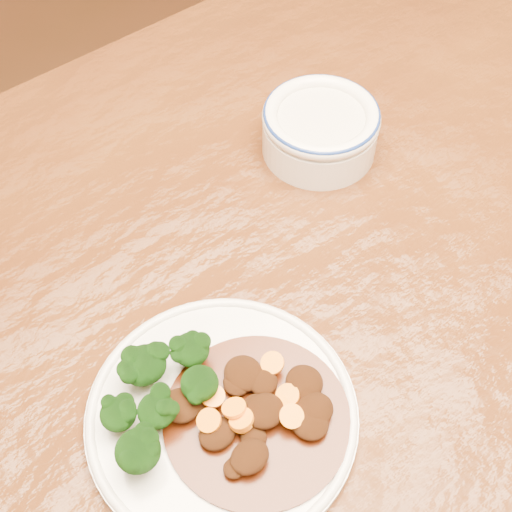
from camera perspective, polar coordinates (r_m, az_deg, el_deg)
ground at (r=1.44m, az=4.39°, el=-17.32°), size 4.00×4.00×0.00m
dining_table at (r=0.84m, az=7.21°, el=-1.92°), size 1.52×0.93×0.75m
dinner_plate at (r=0.65m, az=-2.74°, el=-12.55°), size 0.24×0.24×0.02m
broccoli_florets at (r=0.63m, az=-8.06°, el=-10.75°), size 0.13×0.10×0.04m
mince_stew at (r=0.64m, az=0.19°, el=-12.35°), size 0.17×0.17×0.03m
dip_bowl at (r=0.83m, az=5.16°, el=10.15°), size 0.13×0.13×0.06m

